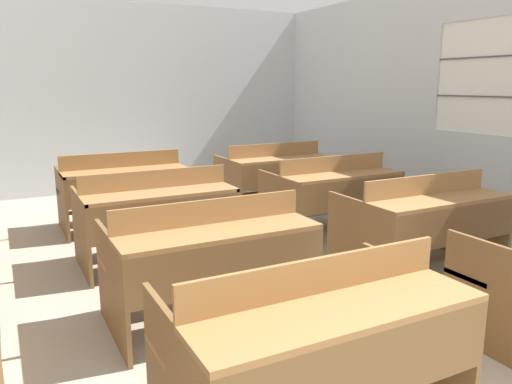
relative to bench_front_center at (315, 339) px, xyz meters
The scene contains 10 objects.
wall_back 5.89m from the bench_front_center, 89.30° to the left, with size 6.89×0.06×2.71m.
wall_right_with_window 4.18m from the bench_front_center, 31.54° to the left, with size 0.06×7.30×2.71m.
bench_front_center is the anchor object (origin of this frame).
bench_second_center 1.23m from the bench_front_center, 89.82° to the left, with size 1.28×0.81×0.83m.
bench_second_right 2.27m from the bench_front_center, 32.94° to the left, with size 1.28×0.81×0.83m.
bench_third_center 2.48m from the bench_front_center, 89.75° to the left, with size 1.28×0.81×0.83m.
bench_third_right 3.12m from the bench_front_center, 52.66° to the left, with size 1.28×0.81×0.83m.
bench_back_center 3.75m from the bench_front_center, 89.88° to the left, with size 1.28×0.81×0.83m.
bench_back_right 4.20m from the bench_front_center, 62.97° to the left, with size 1.28×0.81×0.83m.
wastepaper_bin 5.53m from the bench_front_center, 55.13° to the left, with size 0.29×0.29×0.36m.
Camera 1 is at (-1.23, -0.15, 1.55)m, focal length 35.00 mm.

